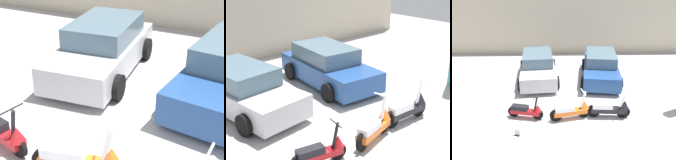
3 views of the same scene
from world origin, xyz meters
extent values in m
cylinder|color=black|center=(-1.72, 0.45, 0.21)|extent=(0.43, 0.16, 0.42)
cube|color=#B2191E|center=(-2.18, 0.55, 0.26)|extent=(1.13, 0.49, 0.15)
cylinder|color=black|center=(-1.77, 0.46, 0.64)|extent=(0.21, 0.11, 0.60)
cylinder|color=black|center=(-1.77, 0.46, 0.94)|extent=(0.13, 0.48, 0.03)
cone|color=#B2191E|center=(-1.71, 0.45, 0.48)|extent=(0.34, 0.34, 0.28)
cube|color=white|center=(-0.75, 0.39, 0.48)|extent=(0.74, 0.42, 0.19)
cylinder|color=white|center=(-0.06, 0.54, 0.72)|extent=(0.23, 0.13, 0.68)
cylinder|color=white|center=(-0.06, 0.54, 1.06)|extent=(0.15, 0.55, 0.03)
cone|color=orange|center=(0.01, 0.56, 0.54)|extent=(0.38, 0.38, 0.31)
cylinder|color=white|center=(1.39, 0.48, 1.10)|extent=(0.08, 0.57, 0.03)
cube|color=#B7B7BC|center=(-1.98, 4.11, 0.49)|extent=(2.01, 4.08, 0.66)
cube|color=slate|center=(-2.01, 4.35, 1.08)|extent=(1.65, 2.34, 0.52)
cylinder|color=black|center=(-1.02, 2.98, 0.30)|extent=(0.26, 0.62, 0.60)
cylinder|color=black|center=(-2.72, 2.82, 0.30)|extent=(0.26, 0.62, 0.60)
cylinder|color=black|center=(-1.25, 5.41, 0.30)|extent=(0.26, 0.62, 0.60)
cylinder|color=black|center=(-2.95, 5.25, 0.30)|extent=(0.26, 0.62, 0.60)
cylinder|color=black|center=(0.20, 2.94, 0.30)|extent=(0.28, 0.63, 0.61)
cylinder|color=black|center=(0.52, 5.38, 0.30)|extent=(0.28, 0.63, 0.61)
camera|label=1|loc=(1.78, -3.11, 3.90)|focal=55.00mm
camera|label=2|loc=(-6.20, -4.40, 4.45)|focal=55.00mm
camera|label=3|loc=(-0.94, -6.32, 4.70)|focal=35.00mm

